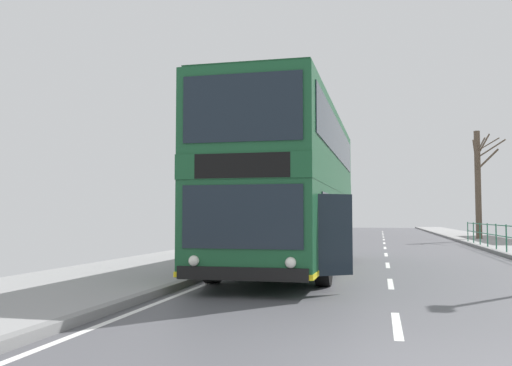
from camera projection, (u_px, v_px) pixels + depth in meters
double_decker_bus_main at (292, 187)px, 15.39m from camera, size 3.29×11.06×4.39m
bare_tree_far_00 at (479, 181)px, 34.05m from camera, size 1.89×2.12×6.61m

